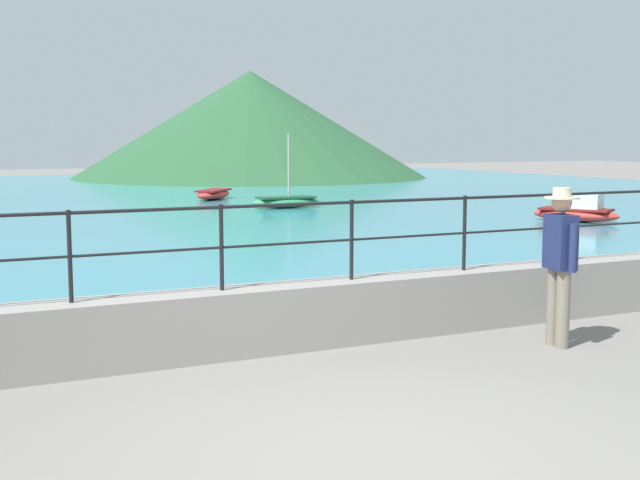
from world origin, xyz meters
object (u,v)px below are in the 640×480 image
Objects in this scene: boat_1 at (578,212)px; boat_2 at (286,201)px; boat_6 at (213,194)px; person_walking at (560,258)px.

boat_2 is (-5.22, 7.54, -0.06)m from boat_1.
person_walking is at bearing -98.99° from boat_6.
boat_1 is 9.17m from boat_2.
boat_6 is (-6.12, 12.11, -0.07)m from boat_1.
boat_2 is 1.00× the size of boat_6.
boat_2 reaches higher than boat_6.
boat_2 is at bearing 124.71° from boat_1.
boat_6 is (-0.90, 4.57, -0.01)m from boat_2.
boat_1 is at bearing -55.29° from boat_2.
boat_1 is 1.04× the size of boat_2.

